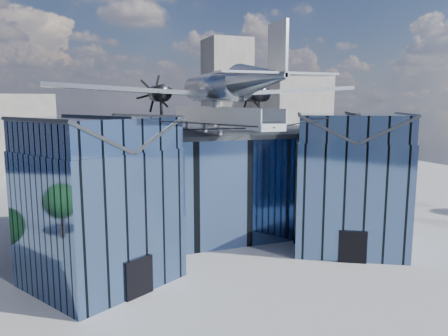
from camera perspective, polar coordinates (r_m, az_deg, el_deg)
name	(u,v)px	position (r m, az deg, el deg)	size (l,w,h in m)	color
ground_plane	(233,257)	(36.81, 1.13, -11.60)	(120.00, 120.00, 0.00)	gray
museum	(209,180)	(40.62, -1.92, -1.55)	(32.88, 24.50, 17.60)	#476391
bg_towers	(139,116)	(83.78, -11.03, 6.68)	(77.00, 24.50, 26.00)	gray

